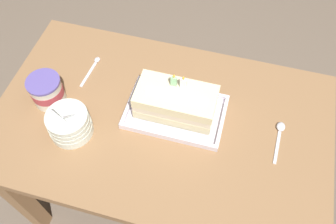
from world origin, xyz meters
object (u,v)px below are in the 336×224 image
Objects in this scene: bowl_stack at (69,124)px; serving_spoon_by_bowls at (94,65)px; serving_spoon_near_tray at (280,131)px; ice_cream_tub at (47,91)px; birthday_cake at (176,101)px; foil_tray at (176,112)px.

serving_spoon_by_bowls is at bearing 97.56° from bowl_stack.
serving_spoon_near_tray is 0.70m from serving_spoon_by_bowls.
serving_spoon_near_tray is (0.78, 0.08, -0.05)m from ice_cream_tub.
birthday_cake is 1.75× the size of serving_spoon_by_bowls.
foil_tray is 2.24× the size of serving_spoon_by_bowls.
ice_cream_tub reaches higher than foil_tray.
serving_spoon_near_tray is at bearing 3.60° from foil_tray.
foil_tray is at bearing -176.40° from serving_spoon_near_tray.
foil_tray is 0.06m from birthday_cake.
birthday_cake reaches higher than bowl_stack.
ice_cream_tub is at bearing 142.01° from bowl_stack.
serving_spoon_near_tray is (0.35, 0.02, -0.00)m from foil_tray.
foil_tray is at bearing 7.68° from ice_cream_tub.
birthday_cake is 1.74× the size of bowl_stack.
birthday_cake is at bearing -176.41° from serving_spoon_near_tray.
birthday_cake reaches higher than serving_spoon_near_tray.
birthday_cake is 1.63× the size of serving_spoon_near_tray.
ice_cream_tub reaches higher than serving_spoon_by_bowls.
foil_tray is 0.37m from serving_spoon_by_bowls.
serving_spoon_by_bowls is (-0.35, 0.12, -0.07)m from birthday_cake.
bowl_stack is 0.16m from ice_cream_tub.
birthday_cake is 0.35m from serving_spoon_near_tray.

